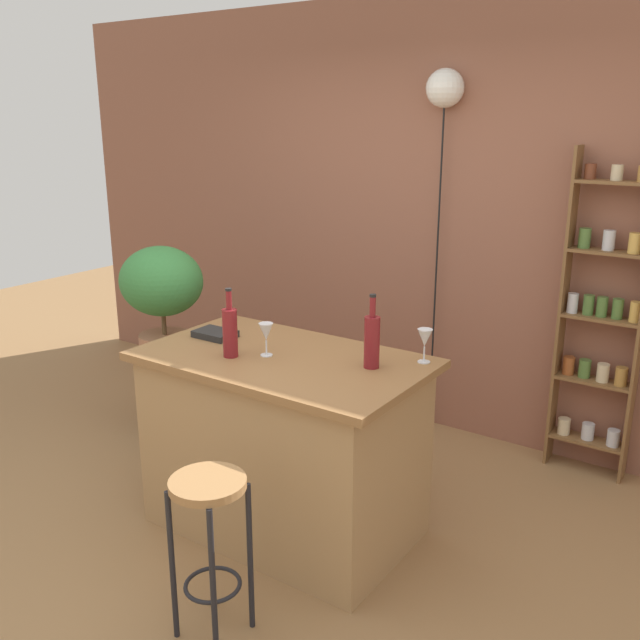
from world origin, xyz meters
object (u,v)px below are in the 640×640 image
spice_shelf (601,319)px  pendant_globe_light (445,93)px  bottle_olive_oil (230,331)px  wine_glass_left (425,339)px  wine_glass_center (266,333)px  potted_plant (162,293)px  bottle_vinegar (372,340)px  bar_stool (210,523)px  plant_stool (169,399)px  cookbook (215,334)px

spice_shelf → pendant_globe_light: (-1.05, 0.03, 1.25)m
bottle_olive_oil → pendant_globe_light: bearing=80.3°
wine_glass_left → wine_glass_center: bearing=-152.8°
pendant_globe_light → potted_plant: bearing=-143.1°
bottle_vinegar → wine_glass_left: 0.26m
bottle_vinegar → pendant_globe_light: (-0.35, 1.43, 1.12)m
bottle_vinegar → wine_glass_left: bottle_vinegar is taller
bar_stool → spice_shelf: 2.50m
potted_plant → pendant_globe_light: pendant_globe_light is taller
plant_stool → wine_glass_center: (1.27, -0.51, 0.83)m
bottle_olive_oil → pendant_globe_light: 2.05m
bar_stool → bottle_vinegar: bottle_vinegar is taller
wine_glass_left → cookbook: size_ratio=0.78×
wine_glass_left → bottle_olive_oil: bearing=-150.8°
bottle_vinegar → wine_glass_left: size_ratio=2.13×
wine_glass_left → bottle_vinegar: bearing=-130.4°
potted_plant → bottle_olive_oil: bottle_olive_oil is taller
bar_stool → pendant_globe_light: size_ratio=0.30×
plant_stool → cookbook: bearing=-26.8°
wine_glass_left → wine_glass_center: 0.76m
bar_stool → bottle_vinegar: (0.21, 0.90, 0.56)m
wine_glass_center → cookbook: size_ratio=0.78×
wine_glass_center → bar_stool: bearing=-68.3°
potted_plant → bottle_olive_oil: (1.13, -0.62, 0.11)m
bar_stool → potted_plant: 2.06m
spice_shelf → wine_glass_center: 1.96m
potted_plant → bottle_vinegar: size_ratio=2.32×
plant_stool → bottle_vinegar: size_ratio=1.30×
bar_stool → bottle_vinegar: bearing=76.9°
wine_glass_center → plant_stool: bearing=158.0°
bar_stool → cookbook: bearing=130.5°
bar_stool → bottle_olive_oil: bearing=124.0°
plant_stool → wine_glass_center: size_ratio=2.78×
bar_stool → potted_plant: size_ratio=0.87×
plant_stool → spice_shelf: bearing=22.7°
bar_stool → pendant_globe_light: (-0.15, 2.33, 1.68)m
bar_stool → wine_glass_center: size_ratio=4.30×
wine_glass_left → spice_shelf: bearing=66.4°
spice_shelf → bottle_olive_oil: size_ratio=5.61×
cookbook → bottle_olive_oil: bearing=-34.9°
spice_shelf → bar_stool: bearing=-111.4°
bar_stool → pendant_globe_light: bearing=93.6°
wine_glass_left → pendant_globe_light: size_ratio=0.07×
spice_shelf → bottle_olive_oil: 2.13m
wine_glass_left → cookbook: wine_glass_left is taller
plant_stool → potted_plant: potted_plant is taller
plant_stool → pendant_globe_light: size_ratio=0.20×
bottle_vinegar → wine_glass_left: bearing=49.6°
spice_shelf → bottle_olive_oil: spice_shelf is taller
plant_stool → bottle_vinegar: bearing=-11.7°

